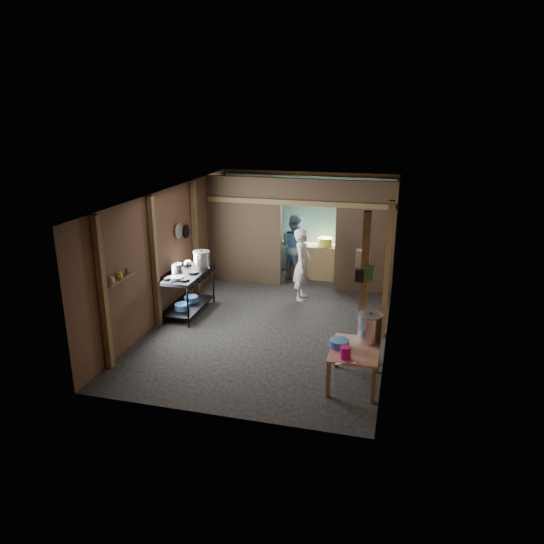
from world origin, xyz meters
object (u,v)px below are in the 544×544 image
(cook, at_px, (302,264))
(pink_bucket, at_px, (346,353))
(stove_pot_large, at_px, (202,259))
(gas_range, at_px, (187,293))
(prep_table, at_px, (354,366))
(stock_pot, at_px, (370,328))
(yellow_tub, at_px, (325,242))

(cook, bearing_deg, pink_bucket, -159.78)
(pink_bucket, xyz_separation_m, cook, (-1.43, 3.85, 0.11))
(stove_pot_large, bearing_deg, cook, 25.48)
(stove_pot_large, bearing_deg, gas_range, -109.61)
(stove_pot_large, height_order, pink_bucket, stove_pot_large)
(gas_range, distance_m, cook, 2.63)
(gas_range, xyz_separation_m, prep_table, (3.71, -2.06, -0.15))
(prep_table, relative_size, cook, 0.63)
(stove_pot_large, xyz_separation_m, stock_pot, (3.73, -2.18, -0.23))
(gas_range, bearing_deg, pink_bucket, -33.85)
(stove_pot_large, distance_m, pink_bucket, 4.50)
(gas_range, distance_m, yellow_tub, 3.91)
(prep_table, xyz_separation_m, stock_pot, (0.19, 0.35, 0.52))
(cook, bearing_deg, gas_range, 123.23)
(gas_range, xyz_separation_m, yellow_tub, (2.43, 3.02, 0.50))
(gas_range, distance_m, stock_pot, 4.27)
(pink_bucket, bearing_deg, prep_table, 73.50)
(stock_pot, bearing_deg, stove_pot_large, 149.69)
(pink_bucket, height_order, yellow_tub, yellow_tub)
(pink_bucket, bearing_deg, stove_pot_large, 139.88)
(prep_table, distance_m, yellow_tub, 5.28)
(prep_table, height_order, stove_pot_large, stove_pot_large)
(gas_range, xyz_separation_m, cook, (2.17, 1.43, 0.36))
(cook, bearing_deg, prep_table, -156.39)
(prep_table, bearing_deg, yellow_tub, 104.16)
(cook, bearing_deg, stock_pot, -151.37)
(gas_range, relative_size, yellow_tub, 4.19)
(gas_range, bearing_deg, stove_pot_large, 70.39)
(gas_range, relative_size, pink_bucket, 7.96)
(stock_pot, bearing_deg, pink_bucket, -112.21)
(prep_table, height_order, stock_pot, stock_pot)
(gas_range, xyz_separation_m, pink_bucket, (3.60, -2.42, 0.25))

